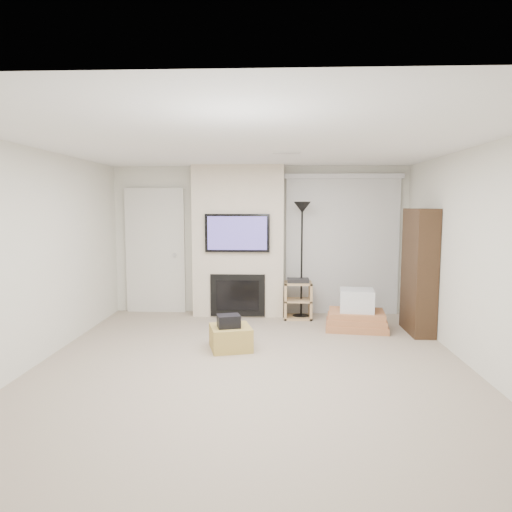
{
  "coord_description": "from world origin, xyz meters",
  "views": [
    {
      "loc": [
        0.26,
        -5.04,
        1.84
      ],
      "look_at": [
        0.0,
        1.2,
        1.15
      ],
      "focal_mm": 32.0,
      "sensor_mm": 36.0,
      "label": 1
    }
  ],
  "objects_px": {
    "ottoman": "(231,338)",
    "av_stand": "(298,297)",
    "floor_lamp": "(302,227)",
    "box_stack": "(356,314)",
    "bookshelf": "(419,271)"
  },
  "relations": [
    {
      "from": "box_stack",
      "to": "bookshelf",
      "type": "distance_m",
      "value": 1.1
    },
    {
      "from": "av_stand",
      "to": "box_stack",
      "type": "bearing_deg",
      "value": -36.14
    },
    {
      "from": "ottoman",
      "to": "floor_lamp",
      "type": "distance_m",
      "value": 2.41
    },
    {
      "from": "floor_lamp",
      "to": "av_stand",
      "type": "relative_size",
      "value": 2.89
    },
    {
      "from": "ottoman",
      "to": "floor_lamp",
      "type": "height_order",
      "value": "floor_lamp"
    },
    {
      "from": "av_stand",
      "to": "box_stack",
      "type": "relative_size",
      "value": 0.68
    },
    {
      "from": "ottoman",
      "to": "bookshelf",
      "type": "distance_m",
      "value": 2.89
    },
    {
      "from": "ottoman",
      "to": "av_stand",
      "type": "relative_size",
      "value": 0.76
    },
    {
      "from": "ottoman",
      "to": "floor_lamp",
      "type": "relative_size",
      "value": 0.26
    },
    {
      "from": "box_stack",
      "to": "bookshelf",
      "type": "height_order",
      "value": "bookshelf"
    },
    {
      "from": "ottoman",
      "to": "box_stack",
      "type": "distance_m",
      "value": 2.08
    },
    {
      "from": "ottoman",
      "to": "floor_lamp",
      "type": "xyz_separation_m",
      "value": [
        1.0,
        1.73,
        1.35
      ]
    },
    {
      "from": "ottoman",
      "to": "bookshelf",
      "type": "bearing_deg",
      "value": 18.82
    },
    {
      "from": "box_stack",
      "to": "bookshelf",
      "type": "bearing_deg",
      "value": -9.87
    },
    {
      "from": "av_stand",
      "to": "bookshelf",
      "type": "height_order",
      "value": "bookshelf"
    }
  ]
}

